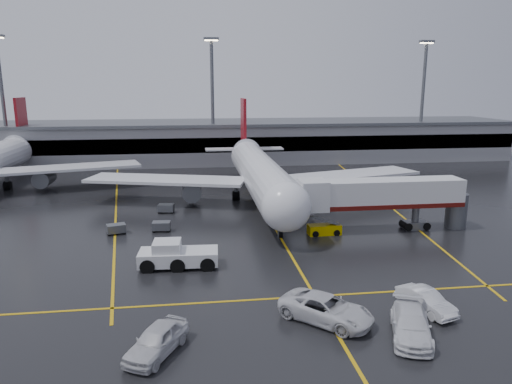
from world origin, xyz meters
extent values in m
plane|color=black|center=(0.00, 0.00, 0.00)|extent=(220.00, 220.00, 0.00)
cube|color=gold|center=(0.00, 0.00, 0.01)|extent=(0.25, 90.00, 0.02)
cube|color=gold|center=(0.00, -22.00, 0.01)|extent=(60.00, 0.25, 0.02)
cube|color=gold|center=(-20.00, 10.00, 0.01)|extent=(9.99, 69.35, 0.02)
cube|color=gold|center=(18.00, 10.00, 0.01)|extent=(7.57, 69.64, 0.02)
cube|color=gray|center=(0.00, 48.00, 4.00)|extent=(120.00, 18.00, 8.00)
cube|color=black|center=(0.00, 39.20, 4.50)|extent=(120.00, 0.40, 3.00)
cube|color=#595B60|center=(0.00, 48.00, 8.30)|extent=(122.00, 19.00, 0.60)
cylinder|color=#595B60|center=(-45.00, 42.00, 12.50)|extent=(0.70, 0.70, 25.00)
cylinder|color=#595B60|center=(-5.00, 42.00, 12.50)|extent=(0.70, 0.70, 25.00)
cube|color=#595B60|center=(-5.00, 42.00, 25.20)|extent=(3.00, 1.20, 0.50)
cube|color=#FFE5B2|center=(-5.00, 42.00, 24.90)|extent=(2.60, 0.90, 0.20)
cylinder|color=#595B60|center=(40.00, 42.00, 12.50)|extent=(0.70, 0.70, 25.00)
cube|color=#595B60|center=(40.00, 42.00, 25.20)|extent=(3.00, 1.20, 0.50)
cube|color=#FFE5B2|center=(40.00, 42.00, 24.90)|extent=(2.60, 0.90, 0.20)
cylinder|color=silver|center=(0.00, 8.00, 4.20)|extent=(5.20, 36.00, 5.20)
sphere|color=silver|center=(0.00, -10.00, 4.20)|extent=(5.20, 5.20, 5.20)
cone|color=silver|center=(0.00, 29.00, 4.80)|extent=(4.94, 8.00, 4.94)
cube|color=maroon|center=(0.00, 30.00, 9.70)|extent=(0.50, 5.50, 8.50)
cube|color=silver|center=(0.00, 29.00, 5.00)|extent=(14.00, 3.00, 0.25)
cube|color=silver|center=(-13.00, 10.00, 3.40)|extent=(22.80, 11.83, 0.40)
cube|color=silver|center=(13.00, 10.00, 3.40)|extent=(22.80, 11.83, 0.40)
cylinder|color=#595B60|center=(-9.50, 9.00, 2.00)|extent=(2.60, 4.50, 2.60)
cylinder|color=#595B60|center=(9.50, 9.00, 2.00)|extent=(2.60, 4.50, 2.60)
cylinder|color=#595B60|center=(0.00, -7.00, 1.00)|extent=(0.56, 0.56, 2.00)
cylinder|color=#595B60|center=(-3.20, 11.00, 1.00)|extent=(0.56, 0.56, 2.00)
cylinder|color=#595B60|center=(3.20, 11.00, 1.00)|extent=(0.56, 0.56, 2.00)
cylinder|color=black|center=(0.00, -7.00, 0.45)|extent=(0.40, 1.10, 1.10)
cylinder|color=black|center=(-3.20, 11.00, 0.55)|extent=(1.00, 1.40, 1.40)
cylinder|color=black|center=(3.20, 11.00, 0.55)|extent=(1.00, 1.40, 1.40)
cone|color=silver|center=(-42.00, 41.00, 4.80)|extent=(4.94, 8.00, 4.94)
cube|color=maroon|center=(-42.00, 42.00, 9.70)|extent=(0.50, 5.50, 8.50)
cube|color=silver|center=(-42.00, 41.00, 5.00)|extent=(14.00, 3.00, 0.25)
cube|color=silver|center=(-29.00, 22.00, 3.40)|extent=(22.80, 11.83, 0.40)
cylinder|color=#595B60|center=(-32.50, 21.00, 2.00)|extent=(2.60, 4.50, 2.60)
cylinder|color=#595B60|center=(-38.80, 23.00, 1.00)|extent=(0.56, 0.56, 2.00)
cylinder|color=black|center=(-38.80, 23.00, 0.55)|extent=(1.00, 1.40, 1.40)
cube|color=silver|center=(12.00, -6.00, 4.40)|extent=(18.00, 3.20, 3.00)
cube|color=#4F0D09|center=(12.00, -6.00, 3.10)|extent=(18.00, 3.30, 0.50)
cube|color=silver|center=(3.80, -6.00, 4.40)|extent=(3.00, 3.40, 3.30)
cylinder|color=#595B60|center=(16.00, -6.00, 1.50)|extent=(0.80, 0.80, 3.00)
cube|color=#595B60|center=(16.00, -6.00, 0.45)|extent=(2.60, 1.60, 0.90)
cylinder|color=#595B60|center=(21.00, -6.00, 2.00)|extent=(2.40, 2.40, 4.00)
cylinder|color=black|center=(14.90, -6.00, 0.45)|extent=(0.90, 1.80, 0.90)
cylinder|color=black|center=(17.10, -6.00, 0.45)|extent=(0.90, 1.80, 0.90)
cube|color=silver|center=(-10.77, -14.20, 0.92)|extent=(7.27, 3.23, 1.22)
cube|color=silver|center=(-11.79, -14.15, 1.94)|extent=(2.57, 2.57, 1.02)
cube|color=black|center=(-11.79, -14.15, 1.94)|extent=(2.31, 2.31, 0.92)
cylinder|color=black|center=(-13.42, -14.06, 0.56)|extent=(1.48, 3.12, 1.32)
cylinder|color=black|center=(-10.77, -14.20, 0.56)|extent=(1.48, 3.12, 1.32)
cylinder|color=black|center=(-8.13, -14.34, 0.56)|extent=(1.48, 3.12, 1.32)
cube|color=#C4A300|center=(5.05, -6.65, 0.56)|extent=(3.68, 1.63, 1.11)
cube|color=#595B60|center=(5.05, -6.65, 1.62)|extent=(3.53, 1.02, 1.27)
cylinder|color=black|center=(3.83, -6.68, 0.30)|extent=(0.76, 1.74, 0.71)
cylinder|color=black|center=(6.26, -6.61, 0.30)|extent=(0.76, 1.74, 0.71)
imported|color=silver|center=(-0.26, -26.02, 0.93)|extent=(6.97, 6.85, 1.86)
imported|color=silver|center=(4.69, -28.77, 0.87)|extent=(4.33, 6.45, 1.73)
imported|color=silver|center=(7.43, -25.45, 0.80)|extent=(3.09, 5.13, 1.60)
imported|color=silver|center=(-11.74, -28.61, 0.90)|extent=(4.34, 5.64, 1.79)
cube|color=#595B60|center=(-13.01, -3.08, 0.65)|extent=(2.07, 1.41, 0.90)
cylinder|color=black|center=(-13.83, -3.54, 0.18)|extent=(0.40, 0.20, 0.40)
cylinder|color=black|center=(-12.23, -3.62, 0.18)|extent=(0.40, 0.20, 0.40)
cylinder|color=black|center=(-13.78, -2.54, 0.18)|extent=(0.40, 0.20, 0.40)
cylinder|color=black|center=(-12.18, -2.63, 0.18)|extent=(0.40, 0.20, 0.40)
cube|color=#595B60|center=(-17.94, -3.43, 0.65)|extent=(2.29, 1.81, 0.90)
cylinder|color=black|center=(-18.57, -4.13, 0.18)|extent=(0.40, 0.20, 0.40)
cylinder|color=black|center=(-17.03, -3.68, 0.18)|extent=(0.40, 0.20, 0.40)
cylinder|color=black|center=(-18.85, -3.17, 0.18)|extent=(0.40, 0.20, 0.40)
cylinder|color=black|center=(-17.32, -2.72, 0.18)|extent=(0.40, 0.20, 0.40)
cube|color=#595B60|center=(-12.89, 5.02, 0.65)|extent=(2.17, 1.58, 0.90)
cylinder|color=black|center=(-13.75, 4.65, 0.18)|extent=(0.40, 0.20, 0.40)
cylinder|color=black|center=(-12.17, 4.41, 0.18)|extent=(0.40, 0.20, 0.40)
cylinder|color=black|center=(-13.61, 5.64, 0.18)|extent=(0.40, 0.20, 0.40)
cylinder|color=black|center=(-12.02, 5.40, 0.18)|extent=(0.40, 0.20, 0.40)
camera|label=1|loc=(-9.17, -55.46, 16.20)|focal=33.11mm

